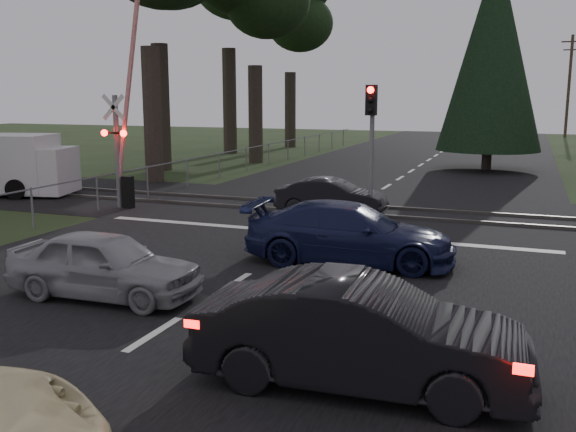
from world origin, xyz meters
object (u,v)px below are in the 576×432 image
at_px(traffic_signal_center, 371,129).
at_px(utility_pole_far, 569,84).
at_px(dark_hatchback, 360,334).
at_px(blue_sedan, 350,234).
at_px(silver_car, 105,265).
at_px(dark_car_far, 331,197).
at_px(crossing_signal, 123,148).

bearing_deg(traffic_signal_center, utility_pole_far, 80.40).
relative_size(utility_pole_far, dark_hatchback, 2.05).
xyz_separation_m(traffic_signal_center, blue_sedan, (0.79, -5.23, -2.11)).
bearing_deg(dark_hatchback, silver_car, 66.64).
bearing_deg(dark_car_far, blue_sedan, -161.08).
height_order(dark_hatchback, silver_car, dark_hatchback).
bearing_deg(dark_car_far, utility_pole_far, -13.16).
height_order(crossing_signal, dark_hatchback, crossing_signal).
distance_m(silver_car, blue_sedan, 5.51).
xyz_separation_m(traffic_signal_center, dark_car_far, (-1.34, 0.41, -2.22)).
distance_m(traffic_signal_center, blue_sedan, 5.69).
bearing_deg(dark_car_far, dark_hatchback, -163.30).
xyz_separation_m(silver_car, dark_car_far, (1.56, 9.73, -0.06)).
height_order(traffic_signal_center, dark_car_far, traffic_signal_center).
bearing_deg(silver_car, traffic_signal_center, -18.87).
height_order(crossing_signal, traffic_signal_center, crossing_signal).
xyz_separation_m(crossing_signal, silver_car, (5.37, -8.43, -1.42)).
bearing_deg(blue_sedan, utility_pole_far, -12.25).
bearing_deg(traffic_signal_center, blue_sedan, -81.45).
distance_m(crossing_signal, utility_pole_far, 47.96).
relative_size(crossing_signal, traffic_signal_center, 1.70).
height_order(crossing_signal, blue_sedan, crossing_signal).
relative_size(crossing_signal, dark_hatchback, 1.58).
relative_size(crossing_signal, silver_car, 1.85).
distance_m(crossing_signal, blue_sedan, 10.14).
bearing_deg(blue_sedan, silver_car, 133.48).
distance_m(traffic_signal_center, dark_hatchback, 11.80).
bearing_deg(dark_car_far, silver_car, 169.15).
relative_size(traffic_signal_center, blue_sedan, 0.86).
bearing_deg(blue_sedan, dark_hatchback, -168.17).
relative_size(blue_sedan, dark_car_far, 1.35).
distance_m(utility_pole_far, silver_car, 54.79).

